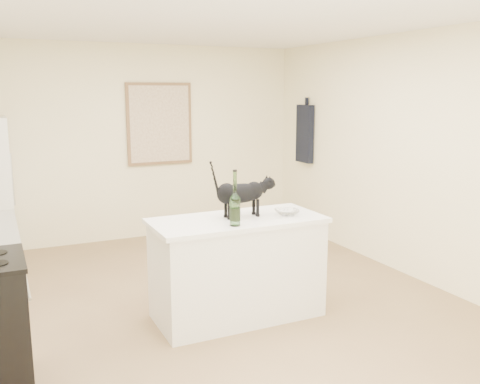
# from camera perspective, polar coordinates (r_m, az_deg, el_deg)

# --- Properties ---
(floor) EXTENTS (5.50, 5.50, 0.00)m
(floor) POSITION_cam_1_polar(r_m,az_deg,el_deg) (4.99, -2.35, -12.57)
(floor) COLOR #8E714B
(floor) RESTS_ON ground
(ceiling) EXTENTS (5.50, 5.50, 0.00)m
(ceiling) POSITION_cam_1_polar(r_m,az_deg,el_deg) (4.62, -2.61, 18.50)
(ceiling) COLOR white
(ceiling) RESTS_ON ground
(wall_back) EXTENTS (4.50, 0.00, 4.50)m
(wall_back) POSITION_cam_1_polar(r_m,az_deg,el_deg) (7.23, -11.00, 5.23)
(wall_back) COLOR #FEF4C5
(wall_back) RESTS_ON ground
(wall_front) EXTENTS (4.50, 0.00, 4.50)m
(wall_front) POSITION_cam_1_polar(r_m,az_deg,el_deg) (2.41, 24.05, -6.64)
(wall_front) COLOR #FEF4C5
(wall_front) RESTS_ON ground
(wall_right) EXTENTS (0.00, 5.50, 5.50)m
(wall_right) POSITION_cam_1_polar(r_m,az_deg,el_deg) (5.88, 18.24, 3.62)
(wall_right) COLOR #FEF4C5
(wall_right) RESTS_ON ground
(island_base) EXTENTS (1.44, 0.67, 0.86)m
(island_base) POSITION_cam_1_polar(r_m,az_deg,el_deg) (4.70, -0.29, -8.44)
(island_base) COLOR white
(island_base) RESTS_ON floor
(island_top) EXTENTS (1.50, 0.70, 0.04)m
(island_top) POSITION_cam_1_polar(r_m,az_deg,el_deg) (4.58, -0.30, -3.11)
(island_top) COLOR white
(island_top) RESTS_ON island_base
(artwork_frame) EXTENTS (0.90, 0.03, 1.10)m
(artwork_frame) POSITION_cam_1_polar(r_m,az_deg,el_deg) (7.26, -8.70, 7.30)
(artwork_frame) COLOR brown
(artwork_frame) RESTS_ON wall_back
(artwork_canvas) EXTENTS (0.82, 0.00, 1.02)m
(artwork_canvas) POSITION_cam_1_polar(r_m,az_deg,el_deg) (7.24, -8.66, 7.30)
(artwork_canvas) COLOR beige
(artwork_canvas) RESTS_ON wall_back
(hanging_garment) EXTENTS (0.08, 0.34, 0.80)m
(hanging_garment) POSITION_cam_1_polar(r_m,az_deg,el_deg) (7.45, 7.03, 6.28)
(hanging_garment) COLOR black
(hanging_garment) RESTS_ON wall_right
(black_cat) EXTENTS (0.54, 0.18, 0.38)m
(black_cat) POSITION_cam_1_polar(r_m,az_deg,el_deg) (4.58, 0.09, -0.41)
(black_cat) COLOR black
(black_cat) RESTS_ON island_top
(wine_bottle) EXTENTS (0.10, 0.10, 0.41)m
(wine_bottle) POSITION_cam_1_polar(r_m,az_deg,el_deg) (4.28, -0.55, -1.01)
(wine_bottle) COLOR #2B6127
(wine_bottle) RESTS_ON island_top
(glass_bowl) EXTENTS (0.26, 0.26, 0.05)m
(glass_bowl) POSITION_cam_1_polar(r_m,az_deg,el_deg) (4.69, 5.09, -2.22)
(glass_bowl) COLOR white
(glass_bowl) RESTS_ON island_top
(fridge_paper) EXTENTS (0.04, 0.15, 0.20)m
(fridge_paper) POSITION_cam_1_polar(r_m,az_deg,el_deg) (6.76, -23.66, 2.80)
(fridge_paper) COLOR white
(fridge_paper) RESTS_ON fridge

